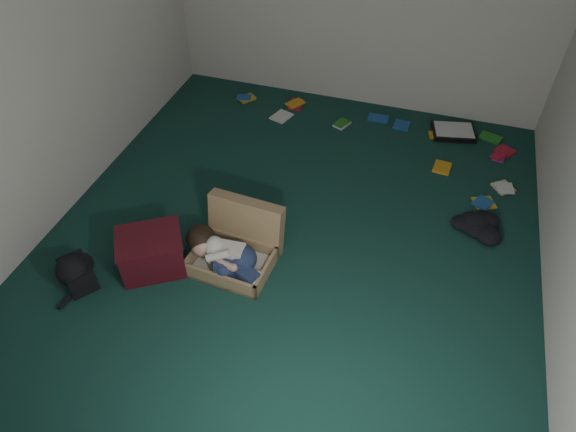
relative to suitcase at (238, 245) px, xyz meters
The scene contains 10 objects.
floor 0.53m from the suitcase, 47.49° to the left, with size 4.50×4.50×0.00m, color #143931.
wall_front 2.23m from the suitcase, 79.46° to the right, with size 4.50×4.50×0.00m, color silver.
wall_left 2.06m from the suitcase, 167.06° to the left, with size 4.50×4.50×0.00m, color silver.
suitcase is the anchor object (origin of this frame).
person 0.17m from the suitcase, 109.55° to the right, with size 0.67×0.36×0.29m.
maroon_bin 0.67m from the suitcase, 152.90° to the right, with size 0.62×0.59×0.34m.
backpack 1.24m from the suitcase, 149.78° to the right, with size 0.37×0.29×0.22m, color black, non-canonical shape.
clothing_pile 2.04m from the suitcase, 26.61° to the left, with size 0.40×0.32×0.13m, color black, non-canonical shape.
paper_tray 2.76m from the suitcase, 56.44° to the left, with size 0.49×0.41×0.06m.
book_scatter 2.29m from the suitcase, 63.09° to the left, with size 3.06×1.29×0.02m.
Camera 1 is at (0.88, -2.90, 3.15)m, focal length 32.00 mm.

